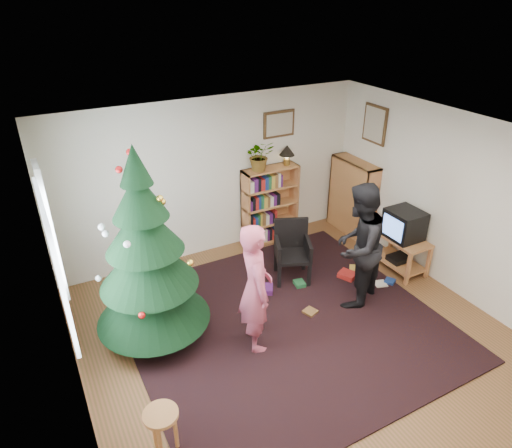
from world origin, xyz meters
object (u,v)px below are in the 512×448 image
picture_right (375,124)px  crt_tv (404,224)px  stool (162,423)px  table_lamp (287,152)px  christmas_tree (148,265)px  bookshelf_right (353,196)px  picture_back (279,124)px  person_standing (255,288)px  tv_stand (400,250)px  armchair (289,248)px  potted_plant (260,155)px  bookshelf_back (270,204)px  person_by_chair (358,246)px

picture_right → crt_tv: (-0.26, -1.15, -1.18)m
stool → table_lamp: bearing=44.0°
christmas_tree → bookshelf_right: 4.02m
picture_back → christmas_tree: christmas_tree is taller
picture_right → person_standing: picture_right is taller
crt_tv → stool: crt_tv is taller
christmas_tree → table_lamp: size_ratio=7.49×
picture_back → person_standing: size_ratio=0.34×
tv_stand → armchair: size_ratio=0.93×
picture_right → person_standing: (-2.98, -1.57, -1.13)m
crt_tv → potted_plant: potted_plant is taller
bookshelf_right → tv_stand: bearing=174.8°
bookshelf_back → crt_tv: 2.16m
bookshelf_right → potted_plant: 1.88m
picture_right → table_lamp: size_ratio=1.81×
bookshelf_right → stool: bookshelf_right is taller
christmas_tree → person_standing: christmas_tree is taller
christmas_tree → crt_tv: 3.77m
picture_back → armchair: (-0.53, -1.25, -1.47)m
picture_right → table_lamp: picture_right is taller
tv_stand → person_by_chair: bearing=-164.7°
table_lamp → tv_stand: bearing=-60.3°
picture_right → armchair: size_ratio=0.67×
crt_tv → picture_back: bearing=119.7°
picture_right → person_by_chair: size_ratio=0.34×
potted_plant → person_by_chair: bearing=-80.5°
person_standing → table_lamp: bearing=-25.1°
crt_tv → stool: bearing=-162.2°
person_by_chair → potted_plant: (-0.34, 2.05, 0.67)m
stool → picture_back: bearing=46.0°
christmas_tree → crt_tv: christmas_tree is taller
potted_plant → tv_stand: bearing=-49.4°
christmas_tree → table_lamp: bearing=27.6°
bookshelf_right → table_lamp: table_lamp is taller
bookshelf_back → table_lamp: (0.30, 0.00, 0.86)m
tv_stand → table_lamp: (-0.99, 1.74, 1.20)m
tv_stand → picture_right: bearing=77.5°
picture_back → table_lamp: picture_back is taller
picture_right → table_lamp: (-1.24, 0.59, -0.43)m
picture_right → christmas_tree: bearing=-168.0°
armchair → table_lamp: table_lamp is taller
stool → person_standing: 1.76m
christmas_tree → stool: christmas_tree is taller
bookshelf_right → tv_stand: size_ratio=1.55×
picture_right → bookshelf_back: 2.09m
picture_right → christmas_tree: 4.19m
bookshelf_right → person_standing: (-2.84, -1.75, 0.15)m
person_standing → person_by_chair: (1.58, 0.11, 0.05)m
picture_back → bookshelf_back: (-0.22, -0.14, -1.29)m
picture_right → bookshelf_right: bearing=126.2°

